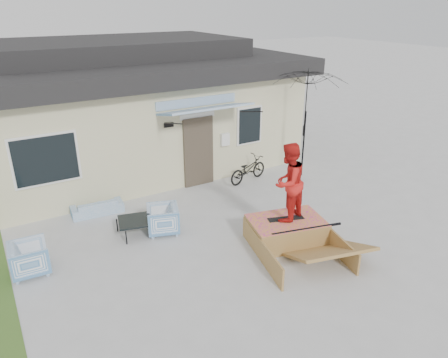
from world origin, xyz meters
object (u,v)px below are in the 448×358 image
coffee_table (135,227)px  armchair_right (163,218)px  skater (288,181)px  skate_ramp (286,231)px  bicycle (248,167)px  armchair_left (29,257)px  patio_umbrella (305,122)px  skateboard (286,218)px  loveseat (97,205)px

coffee_table → armchair_right: bearing=-22.0°
armchair_right → skater: skater is taller
skate_ramp → skater: bearing=90.0°
coffee_table → bicycle: bearing=17.8°
armchair_left → skater: size_ratio=0.42×
armchair_left → skate_ramp: 5.55m
patio_umbrella → skate_ramp: (-2.97, -2.95, -1.47)m
armchair_right → skateboard: size_ratio=0.90×
armchair_right → bicycle: bearing=132.9°
armchair_left → armchair_right: (3.00, 0.15, 0.00)m
skater → coffee_table: bearing=-55.8°
armchair_left → skateboard: (5.29, -1.67, 0.21)m
armchair_right → skater: size_ratio=0.42×
skateboard → armchair_right: bearing=159.8°
armchair_left → bicycle: 6.73m
coffee_table → skateboard: (2.90, -2.07, 0.40)m
armchair_right → skateboard: armchair_right is taller
armchair_left → skateboard: armchair_left is taller
loveseat → bicycle: (4.62, -0.21, 0.22)m
loveseat → skateboard: 4.96m
skateboard → coffee_table: bearing=162.8°
armchair_right → armchair_left: bearing=-68.3°
armchair_right → skateboard: 2.93m
loveseat → armchair_right: bearing=125.8°
armchair_right → bicycle: (3.51, 1.57, 0.10)m
skateboard → bicycle: bearing=88.4°
loveseat → armchair_left: armchair_left is taller
bicycle → skate_ramp: (-1.23, -3.44, -0.20)m
skater → skate_ramp: bearing=56.2°
loveseat → skate_ramp: 4.98m
armchair_left → skater: skater is taller
loveseat → armchair_left: size_ratio=1.76×
armchair_right → skate_ramp: bearing=69.3°
bicycle → skateboard: bearing=146.7°
armchair_right → skater: 3.14m
armchair_left → coffee_table: armchair_left is taller
coffee_table → skate_ramp: (2.89, -2.12, 0.09)m
bicycle → skate_ramp: bearing=146.8°
skate_ramp → bicycle: bearing=83.8°
skate_ramp → loveseat: bearing=146.3°
coffee_table → patio_umbrella: (5.86, 0.83, 1.56)m
armchair_right → skater: bearing=70.3°
armchair_left → skater: bearing=-104.8°
bicycle → armchair_left: bearing=91.4°
loveseat → skater: 5.10m
loveseat → skater: bearing=137.3°
skater → patio_umbrella: bearing=-156.0°
armchair_right → bicycle: 3.84m
skateboard → skater: bearing=0.0°
bicycle → skateboard: bicycle is taller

